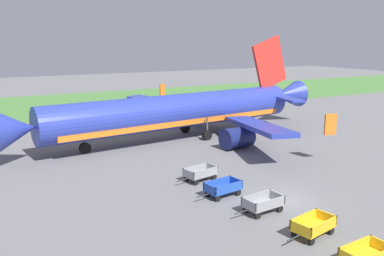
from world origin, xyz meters
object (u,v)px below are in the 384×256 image
Objects in this scene: baggage_cart_second_in_row at (313,226)px; baggage_cart_fourth_in_row at (223,188)px; baggage_cart_nearest at (366,256)px; baggage_cart_far_end at (200,173)px; baggage_cart_third_in_row at (263,203)px; airplane at (185,111)px.

baggage_cart_second_in_row and baggage_cart_fourth_in_row have the same top height.
baggage_cart_nearest and baggage_cart_far_end have the same top height.
baggage_cart_second_in_row is 10.97m from baggage_cart_far_end.
baggage_cart_second_in_row is at bearing -80.01° from baggage_cart_fourth_in_row.
baggage_cart_third_in_row and baggage_cart_fourth_in_row have the same top height.
baggage_cart_fourth_in_row is at bearing -92.54° from baggage_cart_far_end.
baggage_cart_far_end is (0.16, 3.54, 0.00)m from baggage_cart_fourth_in_row.
baggage_cart_second_in_row is at bearing -84.03° from baggage_cart_far_end.
baggage_cart_second_in_row is at bearing -99.84° from airplane.
baggage_cart_third_in_row and baggage_cart_far_end have the same top height.
baggage_cart_fourth_in_row is at bearing 96.28° from baggage_cart_nearest.
baggage_cart_far_end is (-0.62, 7.06, 0.00)m from baggage_cart_third_in_row.
airplane is 10.39× the size of baggage_cart_second_in_row.
baggage_cart_third_in_row is at bearing 97.65° from baggage_cart_second_in_row.
baggage_cart_second_in_row is at bearing 88.53° from baggage_cart_nearest.
baggage_cart_second_in_row is at bearing -82.35° from baggage_cart_third_in_row.
baggage_cart_second_in_row is 1.01× the size of baggage_cart_third_in_row.
baggage_cart_third_in_row is 1.00× the size of baggage_cart_fourth_in_row.
baggage_cart_far_end is at bearing -112.04° from airplane.
airplane reaches higher than baggage_cart_fourth_in_row.
baggage_cart_fourth_in_row and baggage_cart_far_end have the same top height.
baggage_cart_second_in_row is (-4.17, -24.02, -2.45)m from airplane.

